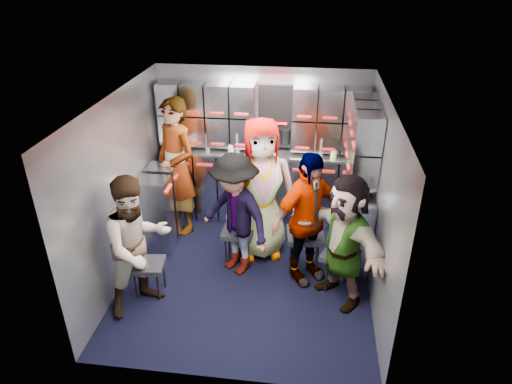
# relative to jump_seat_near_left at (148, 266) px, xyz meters

# --- Properties ---
(floor) EXTENTS (3.00, 3.00, 0.00)m
(floor) POSITION_rel_jump_seat_near_left_xyz_m (1.02, 0.46, -0.36)
(floor) COLOR black
(floor) RESTS_ON ground
(wall_back) EXTENTS (2.80, 0.04, 2.10)m
(wall_back) POSITION_rel_jump_seat_near_left_xyz_m (1.02, 1.96, 0.69)
(wall_back) COLOR gray
(wall_back) RESTS_ON ground
(wall_left) EXTENTS (0.04, 3.00, 2.10)m
(wall_left) POSITION_rel_jump_seat_near_left_xyz_m (-0.38, 0.46, 0.69)
(wall_left) COLOR gray
(wall_left) RESTS_ON ground
(wall_right) EXTENTS (0.04, 3.00, 2.10)m
(wall_right) POSITION_rel_jump_seat_near_left_xyz_m (2.42, 0.46, 0.69)
(wall_right) COLOR gray
(wall_right) RESTS_ON ground
(ceiling) EXTENTS (2.80, 3.00, 0.02)m
(ceiling) POSITION_rel_jump_seat_near_left_xyz_m (1.02, 0.46, 1.74)
(ceiling) COLOR silver
(ceiling) RESTS_ON wall_back
(cart_bank_back) EXTENTS (2.68, 0.38, 0.99)m
(cart_bank_back) POSITION_rel_jump_seat_near_left_xyz_m (1.02, 1.75, 0.14)
(cart_bank_back) COLOR #9498A3
(cart_bank_back) RESTS_ON ground
(cart_bank_left) EXTENTS (0.38, 0.76, 0.99)m
(cart_bank_left) POSITION_rel_jump_seat_near_left_xyz_m (-0.17, 1.02, 0.14)
(cart_bank_left) COLOR #9498A3
(cart_bank_left) RESTS_ON ground
(counter) EXTENTS (2.68, 0.42, 0.03)m
(counter) POSITION_rel_jump_seat_near_left_xyz_m (1.02, 1.75, 0.66)
(counter) COLOR #AEB1B6
(counter) RESTS_ON cart_bank_back
(locker_bank_back) EXTENTS (2.68, 0.28, 0.82)m
(locker_bank_back) POSITION_rel_jump_seat_near_left_xyz_m (1.02, 1.81, 1.13)
(locker_bank_back) COLOR #9498A3
(locker_bank_back) RESTS_ON wall_back
(locker_bank_right) EXTENTS (0.28, 1.00, 0.82)m
(locker_bank_right) POSITION_rel_jump_seat_near_left_xyz_m (2.27, 1.16, 1.13)
(locker_bank_right) COLOR #9498A3
(locker_bank_right) RESTS_ON wall_right
(right_cabinet) EXTENTS (0.28, 1.20, 1.00)m
(right_cabinet) POSITION_rel_jump_seat_near_left_xyz_m (2.27, 1.06, 0.14)
(right_cabinet) COLOR #9498A3
(right_cabinet) RESTS_ON ground
(coffee_niche) EXTENTS (0.46, 0.16, 0.84)m
(coffee_niche) POSITION_rel_jump_seat_near_left_xyz_m (1.20, 1.87, 1.11)
(coffee_niche) COLOR black
(coffee_niche) RESTS_ON wall_back
(red_latch_strip) EXTENTS (2.60, 0.02, 0.03)m
(red_latch_strip) POSITION_rel_jump_seat_near_left_xyz_m (1.02, 1.55, 0.52)
(red_latch_strip) COLOR #B01814
(red_latch_strip) RESTS_ON cart_bank_back
(jump_seat_near_left) EXTENTS (0.38, 0.36, 0.41)m
(jump_seat_near_left) POSITION_rel_jump_seat_near_left_xyz_m (0.00, 0.00, 0.00)
(jump_seat_near_left) COLOR black
(jump_seat_near_left) RESTS_ON ground
(jump_seat_mid_left) EXTENTS (0.38, 0.36, 0.43)m
(jump_seat_mid_left) POSITION_rel_jump_seat_near_left_xyz_m (0.87, 0.73, 0.03)
(jump_seat_mid_left) COLOR black
(jump_seat_mid_left) RESTS_ON ground
(jump_seat_center) EXTENTS (0.43, 0.41, 0.46)m
(jump_seat_center) POSITION_rel_jump_seat_near_left_xyz_m (1.12, 1.12, 0.05)
(jump_seat_center) COLOR black
(jump_seat_center) RESTS_ON ground
(jump_seat_mid_right) EXTENTS (0.47, 0.45, 0.50)m
(jump_seat_mid_right) POSITION_rel_jump_seat_near_left_xyz_m (1.67, 0.68, 0.08)
(jump_seat_mid_right) COLOR black
(jump_seat_mid_right) RESTS_ON ground
(jump_seat_near_right) EXTENTS (0.48, 0.47, 0.45)m
(jump_seat_near_right) POSITION_rel_jump_seat_near_left_xyz_m (2.07, 0.38, 0.04)
(jump_seat_near_right) COLOR black
(jump_seat_near_right) RESTS_ON ground
(attendant_standing) EXTENTS (0.80, 0.75, 1.83)m
(attendant_standing) POSITION_rel_jump_seat_near_left_xyz_m (-0.03, 1.36, 0.56)
(attendant_standing) COLOR black
(attendant_standing) RESTS_ON ground
(attendant_arc_a) EXTENTS (0.92, 0.94, 1.53)m
(attendant_arc_a) POSITION_rel_jump_seat_near_left_xyz_m (0.00, -0.18, 0.40)
(attendant_arc_a) COLOR black
(attendant_arc_a) RESTS_ON ground
(attendant_arc_b) EXTENTS (1.11, 1.01, 1.49)m
(attendant_arc_b) POSITION_rel_jump_seat_near_left_xyz_m (0.87, 0.55, 0.39)
(attendant_arc_b) COLOR black
(attendant_arc_b) RESTS_ON ground
(attendant_arc_c) EXTENTS (0.99, 0.78, 1.77)m
(attendant_arc_c) POSITION_rel_jump_seat_near_left_xyz_m (1.12, 0.94, 0.53)
(attendant_arc_c) COLOR black
(attendant_arc_c) RESTS_ON ground
(attendant_arc_d) EXTENTS (0.94, 0.90, 1.57)m
(attendant_arc_d) POSITION_rel_jump_seat_near_left_xyz_m (1.67, 0.50, 0.43)
(attendant_arc_d) COLOR black
(attendant_arc_d) RESTS_ON ground
(attendant_arc_e) EXTENTS (1.21, 1.33, 1.48)m
(attendant_arc_e) POSITION_rel_jump_seat_near_left_xyz_m (2.07, 0.20, 0.38)
(attendant_arc_e) COLOR black
(attendant_arc_e) RESTS_ON ground
(bottle_left) EXTENTS (0.07, 0.07, 0.26)m
(bottle_left) POSITION_rel_jump_seat_near_left_xyz_m (0.72, 1.70, 0.80)
(bottle_left) COLOR white
(bottle_left) RESTS_ON counter
(bottle_mid) EXTENTS (0.06, 0.06, 0.24)m
(bottle_mid) POSITION_rel_jump_seat_near_left_xyz_m (0.31, 1.70, 0.79)
(bottle_mid) COLOR white
(bottle_mid) RESTS_ON counter
(bottle_right) EXTENTS (0.07, 0.07, 0.25)m
(bottle_right) POSITION_rel_jump_seat_near_left_xyz_m (1.80, 1.70, 0.80)
(bottle_right) COLOR white
(bottle_right) RESTS_ON counter
(cup_left) EXTENTS (0.07, 0.07, 0.09)m
(cup_left) POSITION_rel_jump_seat_near_left_xyz_m (0.63, 1.69, 0.72)
(cup_left) COLOR #C6B68B
(cup_left) RESTS_ON counter
(cup_right) EXTENTS (0.08, 0.08, 0.10)m
(cup_right) POSITION_rel_jump_seat_near_left_xyz_m (1.97, 1.69, 0.72)
(cup_right) COLOR #C6B68B
(cup_right) RESTS_ON counter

